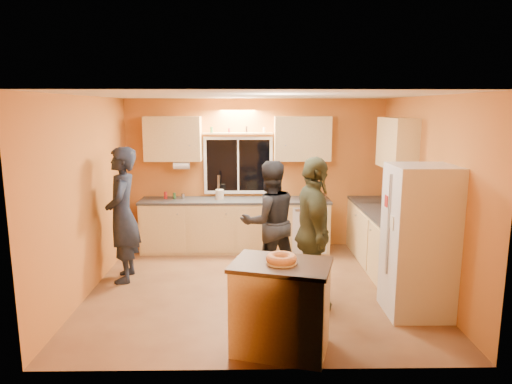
{
  "coord_description": "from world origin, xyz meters",
  "views": [
    {
      "loc": [
        -0.11,
        -5.94,
        2.45
      ],
      "look_at": [
        -0.01,
        0.4,
        1.27
      ],
      "focal_mm": 32.0,
      "sensor_mm": 36.0,
      "label": 1
    }
  ],
  "objects_px": {
    "person_left": "(123,215)",
    "person_right": "(313,234)",
    "refrigerator": "(419,241)",
    "island": "(281,306)",
    "person_center": "(269,222)"
  },
  "relations": [
    {
      "from": "person_left",
      "to": "person_right",
      "type": "distance_m",
      "value": 2.74
    },
    {
      "from": "person_left",
      "to": "person_right",
      "type": "relative_size",
      "value": 1.02
    },
    {
      "from": "refrigerator",
      "to": "person_left",
      "type": "bearing_deg",
      "value": 163.18
    },
    {
      "from": "island",
      "to": "person_left",
      "type": "xyz_separation_m",
      "value": [
        -2.1,
        1.99,
        0.48
      ]
    },
    {
      "from": "refrigerator",
      "to": "person_right",
      "type": "distance_m",
      "value": 1.24
    },
    {
      "from": "person_left",
      "to": "person_center",
      "type": "xyz_separation_m",
      "value": [
        2.07,
        -0.08,
        -0.09
      ]
    },
    {
      "from": "person_center",
      "to": "person_right",
      "type": "distance_m",
      "value": 1.0
    },
    {
      "from": "refrigerator",
      "to": "person_center",
      "type": "xyz_separation_m",
      "value": [
        -1.72,
        1.07,
        -0.04
      ]
    },
    {
      "from": "island",
      "to": "person_right",
      "type": "bearing_deg",
      "value": 81.84
    },
    {
      "from": "refrigerator",
      "to": "person_left",
      "type": "relative_size",
      "value": 0.94
    },
    {
      "from": "person_left",
      "to": "refrigerator",
      "type": "bearing_deg",
      "value": 66.24
    },
    {
      "from": "island",
      "to": "person_right",
      "type": "relative_size",
      "value": 0.59
    },
    {
      "from": "refrigerator",
      "to": "island",
      "type": "distance_m",
      "value": 1.93
    },
    {
      "from": "refrigerator",
      "to": "island",
      "type": "xyz_separation_m",
      "value": [
        -1.69,
        -0.84,
        -0.43
      ]
    },
    {
      "from": "island",
      "to": "person_right",
      "type": "height_order",
      "value": "person_right"
    }
  ]
}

